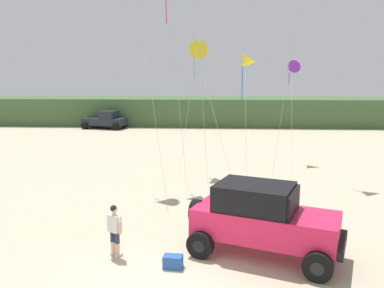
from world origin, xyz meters
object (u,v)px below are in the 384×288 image
Objects in this scene: kite_purple_stunt at (197,53)px; kite_blue_swept at (246,63)px; kite_black_sled at (292,69)px; person_watching at (115,228)px; cooler_box at (173,262)px; distant_pickup at (105,120)px; jeep at (263,218)px.

kite_purple_stunt is 1.13× the size of kite_blue_swept.
kite_purple_stunt is at bearing -149.78° from kite_black_sled.
kite_blue_swept is at bearing 63.11° from person_watching.
distant_pickup is (-10.91, 31.63, 0.75)m from cooler_box.
kite_blue_swept is at bearing -58.34° from distant_pickup.
jeep is 2.99× the size of person_watching.
kite_black_sled is (17.01, -15.80, 5.16)m from distant_pickup.
person_watching reaches higher than cooler_box.
person_watching is at bearing -116.89° from kite_blue_swept.
cooler_box is at bearing -70.97° from distant_pickup.
kite_purple_stunt is at bearing 94.64° from cooler_box.
kite_purple_stunt is (0.06, 12.31, 6.74)m from cooler_box.
jeep is 1.02× the size of distant_pickup.
person_watching is 0.34× the size of distant_pickup.
cooler_box is 11.68m from kite_blue_swept.
person_watching is at bearing -99.48° from kite_purple_stunt.
person_watching is 11.37m from kite_blue_swept.
kite_blue_swept is (2.66, 9.62, 6.07)m from cooler_box.
cooler_box is (1.88, -0.65, -0.75)m from person_watching.
distant_pickup is (-9.03, 30.98, 0.00)m from person_watching.
kite_purple_stunt is at bearing -60.41° from distant_pickup.
kite_black_sled reaches higher than distant_pickup.
kite_blue_swept reaches higher than distant_pickup.
cooler_box is at bearing -19.08° from person_watching.
kite_purple_stunt is (10.97, -19.32, 5.99)m from distant_pickup.
cooler_box is 0.08× the size of kite_black_sled.
cooler_box is 0.07× the size of kite_purple_stunt.
jeep is 0.75× the size of kite_black_sled.
kite_black_sled is at bearing 77.03° from jeep.
person_watching is (-4.59, -0.44, -0.26)m from jeep.
kite_black_sled reaches higher than cooler_box.
distant_pickup is at bearing 114.03° from jeep.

